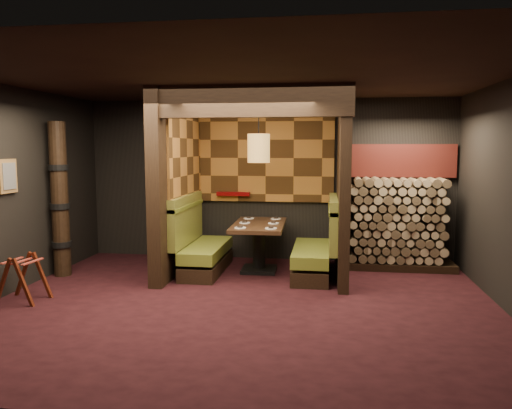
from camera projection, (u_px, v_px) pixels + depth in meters
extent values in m
cube|color=black|center=(242.00, 306.00, 6.36)|extent=(6.50, 5.50, 0.02)
cube|color=black|center=(241.00, 76.00, 6.04)|extent=(6.50, 5.50, 0.02)
cube|color=black|center=(267.00, 180.00, 8.91)|extent=(6.50, 0.02, 2.85)
cube|color=black|center=(175.00, 231.00, 3.48)|extent=(6.50, 0.02, 2.85)
cube|color=black|center=(1.00, 191.00, 6.65)|extent=(0.02, 5.50, 2.85)
cube|color=black|center=(176.00, 184.00, 8.01)|extent=(0.20, 2.20, 2.85)
cube|color=black|center=(343.00, 185.00, 7.69)|extent=(0.15, 2.10, 2.85)
cube|color=black|center=(248.00, 101.00, 6.75)|extent=(2.85, 0.18, 0.44)
cube|color=#9D6327|center=(266.00, 158.00, 8.82)|extent=(2.40, 0.06, 1.55)
cube|color=#9D6327|center=(186.00, 157.00, 8.12)|extent=(0.04, 1.85, 1.45)
cube|color=#610507|center=(233.00, 194.00, 8.92)|extent=(0.60, 0.12, 0.07)
cube|color=black|center=(207.00, 265.00, 8.09)|extent=(0.55, 1.60, 0.22)
cube|color=olive|center=(207.00, 250.00, 8.06)|extent=(0.55, 1.60, 0.18)
cube|color=brown|center=(186.00, 225.00, 8.06)|extent=(0.12, 1.60, 0.78)
cube|color=olive|center=(186.00, 204.00, 8.03)|extent=(0.15, 1.60, 0.06)
cube|color=black|center=(311.00, 268.00, 7.86)|extent=(0.55, 1.60, 0.22)
cube|color=olive|center=(311.00, 253.00, 7.83)|extent=(0.55, 1.60, 0.18)
cube|color=brown|center=(333.00, 229.00, 7.74)|extent=(0.12, 1.60, 0.78)
cube|color=olive|center=(333.00, 206.00, 7.70)|extent=(0.15, 1.60, 0.06)
cube|color=black|center=(259.00, 269.00, 8.12)|extent=(0.56, 0.56, 0.06)
cylinder|color=black|center=(259.00, 249.00, 8.08)|extent=(0.20, 0.20, 0.73)
cube|color=#3A2617|center=(259.00, 225.00, 8.04)|extent=(0.85, 1.51, 0.06)
cylinder|color=white|center=(240.00, 228.00, 7.55)|extent=(0.18, 0.18, 0.01)
cube|color=black|center=(240.00, 227.00, 7.55)|extent=(0.07, 0.11, 0.02)
cylinder|color=white|center=(271.00, 228.00, 7.50)|extent=(0.18, 0.18, 0.01)
cube|color=black|center=(271.00, 227.00, 7.50)|extent=(0.07, 0.11, 0.02)
cylinder|color=white|center=(245.00, 223.00, 8.06)|extent=(0.18, 0.18, 0.01)
cube|color=black|center=(245.00, 222.00, 8.06)|extent=(0.07, 0.11, 0.02)
cylinder|color=white|center=(274.00, 223.00, 8.01)|extent=(0.18, 0.18, 0.01)
cube|color=black|center=(274.00, 222.00, 8.00)|extent=(0.07, 0.11, 0.02)
cylinder|color=white|center=(249.00, 218.00, 8.56)|extent=(0.18, 0.18, 0.01)
cube|color=black|center=(249.00, 217.00, 8.56)|extent=(0.07, 0.11, 0.02)
cylinder|color=white|center=(276.00, 219.00, 8.51)|extent=(0.18, 0.18, 0.01)
cube|color=black|center=(276.00, 218.00, 8.51)|extent=(0.07, 0.11, 0.02)
cylinder|color=#A17537|center=(259.00, 148.00, 7.85)|extent=(0.35, 0.35, 0.45)
sphere|color=#FFC672|center=(259.00, 148.00, 7.85)|extent=(0.18, 0.18, 0.18)
cylinder|color=black|center=(259.00, 113.00, 7.78)|extent=(0.02, 0.02, 0.63)
cube|color=olive|center=(8.00, 176.00, 6.72)|extent=(0.04, 0.36, 0.46)
cube|color=#3F3F3F|center=(9.00, 176.00, 6.72)|extent=(0.01, 0.27, 0.36)
cube|color=#431509|center=(3.00, 282.00, 6.38)|extent=(0.30, 0.06, 0.65)
cube|color=#431509|center=(24.00, 284.00, 6.31)|extent=(0.30, 0.06, 0.65)
cube|color=#431509|center=(23.00, 275.00, 6.75)|extent=(0.30, 0.06, 0.65)
cube|color=#431509|center=(43.00, 276.00, 6.68)|extent=(0.30, 0.06, 0.65)
cube|color=maroon|center=(12.00, 260.00, 6.54)|extent=(0.08, 0.40, 0.01)
cube|color=maroon|center=(22.00, 261.00, 6.50)|extent=(0.08, 0.40, 0.01)
cube|color=maroon|center=(32.00, 262.00, 6.47)|extent=(0.08, 0.40, 0.01)
cylinder|color=black|center=(60.00, 200.00, 7.73)|extent=(0.26, 0.26, 2.40)
cylinder|color=black|center=(62.00, 244.00, 7.81)|extent=(0.31, 0.31, 0.09)
cylinder|color=black|center=(60.00, 206.00, 7.74)|extent=(0.31, 0.31, 0.09)
cylinder|color=black|center=(58.00, 167.00, 7.67)|extent=(0.31, 0.31, 0.09)
cube|color=black|center=(400.00, 264.00, 8.35)|extent=(1.73, 0.70, 0.12)
cube|color=brown|center=(401.00, 220.00, 8.26)|extent=(1.73, 0.70, 1.38)
cube|color=maroon|center=(400.00, 161.00, 8.48)|extent=(1.83, 0.10, 0.56)
cube|color=black|center=(348.00, 184.00, 7.93)|extent=(0.08, 0.08, 2.85)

